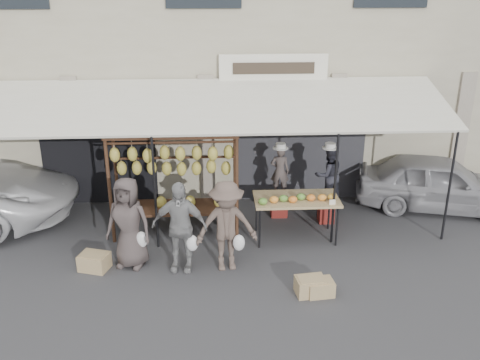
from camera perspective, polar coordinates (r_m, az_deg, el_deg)
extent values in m
plane|color=#2D2D30|center=(9.87, -3.40, -10.15)|extent=(90.00, 90.00, 0.00)
cube|color=gray|center=(14.98, -3.69, 15.16)|extent=(24.00, 6.00, 7.00)
cube|color=#232328|center=(12.66, 6.51, 3.38)|extent=(3.00, 0.10, 2.50)
cube|color=black|center=(12.76, -14.83, 2.93)|extent=(2.60, 0.10, 2.50)
cube|color=silver|center=(12.04, 3.58, 11.87)|extent=(2.40, 0.10, 0.60)
cube|color=silver|center=(10.99, -3.69, 7.98)|extent=(10.00, 2.34, 0.63)
cylinder|color=black|center=(10.42, -9.05, -1.46)|extent=(0.05, 0.05, 2.30)
cylinder|color=black|center=(10.63, 10.07, -1.05)|extent=(0.05, 0.05, 2.30)
cylinder|color=black|center=(11.36, 21.44, -0.75)|extent=(0.05, 0.05, 2.30)
cylinder|color=black|center=(10.80, -13.71, -1.25)|extent=(0.07, 0.07, 2.20)
cylinder|color=black|center=(10.62, -0.35, -1.00)|extent=(0.07, 0.07, 2.20)
cylinder|color=black|center=(11.53, -13.05, 0.30)|extent=(0.07, 0.07, 2.20)
cylinder|color=black|center=(11.36, -0.54, 0.56)|extent=(0.07, 0.07, 2.20)
cube|color=black|center=(10.65, -7.23, 5.17)|extent=(2.60, 0.90, 0.07)
cylinder|color=black|center=(10.35, -7.32, 3.98)|extent=(2.50, 0.05, 0.05)
cylinder|color=black|center=(11.02, -7.09, 5.09)|extent=(2.50, 0.05, 0.05)
cylinder|color=black|center=(10.82, -7.09, 2.38)|extent=(2.50, 0.05, 0.05)
cube|color=black|center=(11.23, -6.84, -2.93)|extent=(2.50, 0.80, 0.05)
ellipsoid|color=#C7C449|center=(10.56, -13.23, 2.63)|extent=(0.20, 0.18, 0.30)
ellipsoid|color=#C7C449|center=(10.66, -11.42, 2.74)|extent=(0.20, 0.18, 0.30)
ellipsoid|color=#C7C449|center=(10.48, -9.83, 2.57)|extent=(0.20, 0.18, 0.30)
ellipsoid|color=#C7C449|center=(10.58, -8.05, 2.92)|extent=(0.20, 0.18, 0.30)
ellipsoid|color=#C7C449|center=(10.41, -6.40, 2.80)|extent=(0.20, 0.18, 0.30)
ellipsoid|color=#C7C449|center=(10.55, -4.64, 2.89)|extent=(0.20, 0.18, 0.30)
ellipsoid|color=#C7C449|center=(10.39, -2.93, 2.82)|extent=(0.20, 0.18, 0.30)
ellipsoid|color=#C7C449|center=(10.55, -1.23, 3.00)|extent=(0.20, 0.18, 0.30)
ellipsoid|color=#C7C449|center=(11.01, -12.50, 1.24)|extent=(0.20, 0.18, 0.30)
ellipsoid|color=#C7C449|center=(10.96, -10.96, 1.28)|extent=(0.20, 0.18, 0.30)
ellipsoid|color=#C7C449|center=(10.93, -9.40, 1.32)|extent=(0.20, 0.18, 0.30)
ellipsoid|color=#C7C449|center=(10.91, -7.82, 1.22)|extent=(0.20, 0.18, 0.30)
ellipsoid|color=#C7C449|center=(10.89, -6.25, 1.19)|extent=(0.20, 0.18, 0.30)
ellipsoid|color=#C7C449|center=(10.87, -4.67, 1.25)|extent=(0.20, 0.18, 0.30)
ellipsoid|color=#C7C449|center=(10.86, -3.09, 1.46)|extent=(0.20, 0.18, 0.30)
ellipsoid|color=#C7C449|center=(10.87, -1.51, 1.27)|extent=(0.20, 0.18, 0.30)
cube|color=tan|center=(10.80, 6.04, -2.04)|extent=(1.70, 0.90, 0.05)
cylinder|color=black|center=(10.56, 2.11, -5.18)|extent=(0.04, 0.04, 0.85)
cylinder|color=black|center=(10.80, 10.30, -4.90)|extent=(0.04, 0.04, 0.85)
cylinder|color=black|center=(11.23, 1.77, -3.48)|extent=(0.04, 0.04, 0.85)
cylinder|color=black|center=(11.45, 9.49, -3.25)|extent=(0.04, 0.04, 0.85)
ellipsoid|color=#598C33|center=(10.41, 2.46, -2.29)|extent=(0.18, 0.14, 0.14)
ellipsoid|color=orange|center=(10.50, 3.64, -2.09)|extent=(0.18, 0.14, 0.14)
ellipsoid|color=#598C33|center=(10.57, 4.66, -1.96)|extent=(0.18, 0.14, 0.14)
ellipsoid|color=orange|center=(10.54, 5.66, -2.07)|extent=(0.18, 0.14, 0.14)
ellipsoid|color=#598C33|center=(10.67, 6.51, -1.79)|extent=(0.18, 0.14, 0.14)
ellipsoid|color=orange|center=(10.66, 7.58, -1.87)|extent=(0.18, 0.14, 0.14)
ellipsoid|color=orange|center=(10.70, 8.75, -1.84)|extent=(0.18, 0.14, 0.14)
ellipsoid|color=gold|center=(10.76, 9.79, -1.77)|extent=(0.18, 0.14, 0.14)
imported|color=#4C4240|center=(11.72, 4.27, 0.95)|extent=(0.45, 0.34, 1.12)
imported|color=#24242D|center=(11.53, 9.41, 0.53)|extent=(0.73, 0.64, 1.27)
imported|color=#423938|center=(9.98, -11.80, -4.49)|extent=(0.97, 0.77, 1.74)
imported|color=gray|center=(9.71, -6.48, -4.97)|extent=(1.06, 0.57, 1.73)
imported|color=brown|center=(9.67, -1.45, -4.96)|extent=(1.19, 0.77, 1.73)
cube|color=maroon|center=(12.03, 4.16, -2.66)|extent=(0.43, 0.43, 0.50)
cube|color=maroon|center=(11.86, 9.15, -3.37)|extent=(0.35, 0.35, 0.46)
cube|color=tan|center=(9.37, 7.51, -11.16)|extent=(0.53, 0.43, 0.29)
cube|color=tan|center=(9.38, 8.52, -11.27)|extent=(0.49, 0.39, 0.27)
cube|color=tan|center=(10.33, -15.27, -8.40)|extent=(0.61, 0.52, 0.31)
imported|color=#97969B|center=(13.02, 20.49, -0.28)|extent=(3.95, 2.37, 1.26)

